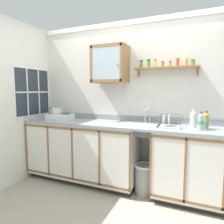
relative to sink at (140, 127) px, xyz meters
The scene contains 18 objects.
floor 1.02m from the sink, 110.12° to the right, with size 6.16×6.16×0.00m, color #9E9384.
back_wall 0.46m from the sink, 121.30° to the left, with size 3.76×0.07×2.40m.
side_wall_left 1.94m from the sink, 158.36° to the right, with size 0.05×3.52×2.40m, color silver.
lower_cabinet_run 0.99m from the sink, behind, with size 1.72×0.59×0.89m.
lower_cabinet_run_right 0.92m from the sink, ahead, with size 1.19×0.59×0.89m.
countertop 0.18m from the sink, 168.00° to the right, with size 3.12×0.62×0.03m, color gray.
backsplash 0.31m from the sink, 124.75° to the left, with size 3.12×0.02×0.08m, color gray.
sink is the anchor object (origin of this frame).
hot_plate_stove 1.30m from the sink, behind, with size 0.37×0.29×0.09m.
saucepan 1.40m from the sink, behind, with size 0.31×0.19×0.08m.
bottle_water_blue_0 0.77m from the sink, ahead, with size 0.07×0.07×0.22m.
bottle_opaque_white_1 0.68m from the sink, ahead, with size 0.07×0.07×0.23m.
bottle_juice_amber_2 0.82m from the sink, ahead, with size 0.07×0.07×0.22m.
dish_rack 0.39m from the sink, ahead, with size 0.30×0.26×0.16m.
wall_cabinet 1.00m from the sink, 168.53° to the left, with size 0.51×0.34×0.54m.
spice_shelf 0.88m from the sink, 33.05° to the left, with size 0.85×0.14×0.23m.
window 1.81m from the sink, behind, with size 0.03×0.74×0.77m.
trash_bin 0.70m from the sink, 47.25° to the right, with size 0.27×0.27×0.41m.
Camera 1 is at (0.87, -2.18, 1.39)m, focal length 32.35 mm.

